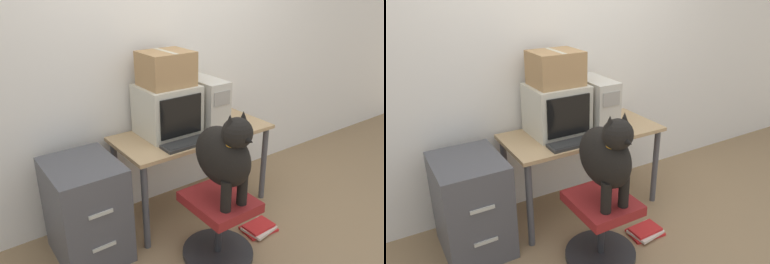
{
  "view_description": "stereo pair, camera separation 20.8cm",
  "coord_description": "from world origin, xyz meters",
  "views": [
    {
      "loc": [
        -1.66,
        -2.01,
        1.87
      ],
      "look_at": [
        -0.21,
        0.02,
        0.85
      ],
      "focal_mm": 35.0,
      "sensor_mm": 36.0,
      "label": 1
    },
    {
      "loc": [
        -1.49,
        -2.12,
        1.87
      ],
      "look_at": [
        -0.21,
        0.02,
        0.85
      ],
      "focal_mm": 35.0,
      "sensor_mm": 36.0,
      "label": 2
    }
  ],
  "objects": [
    {
      "name": "cardboard_box",
      "position": [
        -0.19,
        0.39,
        1.25
      ],
      "size": [
        0.37,
        0.32,
        0.26
      ],
      "color": "#A87F51",
      "rests_on": "crt_monitor"
    },
    {
      "name": "filing_cabinet",
      "position": [
        -0.97,
        0.24,
        0.37
      ],
      "size": [
        0.47,
        0.58,
        0.73
      ],
      "color": "#4C4C51",
      "rests_on": "ground_plane"
    },
    {
      "name": "keyboard",
      "position": [
        -0.19,
        0.09,
        0.74
      ],
      "size": [
        0.42,
        0.15,
        0.03
      ],
      "color": "#2D2D2D",
      "rests_on": "desk"
    },
    {
      "name": "crt_monitor",
      "position": [
        -0.19,
        0.38,
        0.92
      ],
      "size": [
        0.44,
        0.4,
        0.4
      ],
      "color": "beige",
      "rests_on": "desk"
    },
    {
      "name": "wall_back",
      "position": [
        0.0,
        0.66,
        1.3
      ],
      "size": [
        8.0,
        0.05,
        2.6
      ],
      "color": "white",
      "rests_on": "ground_plane"
    },
    {
      "name": "office_chair",
      "position": [
        -0.22,
        -0.32,
        0.26
      ],
      "size": [
        0.52,
        0.52,
        0.49
      ],
      "color": "#262628",
      "rests_on": "ground_plane"
    },
    {
      "name": "desk",
      "position": [
        0.0,
        0.3,
        0.63
      ],
      "size": [
        1.3,
        0.6,
        0.72
      ],
      "color": "tan",
      "rests_on": "ground_plane"
    },
    {
      "name": "computer_mouse",
      "position": [
        0.08,
        0.07,
        0.74
      ],
      "size": [
        0.07,
        0.05,
        0.04
      ],
      "color": "silver",
      "rests_on": "desk"
    },
    {
      "name": "dog",
      "position": [
        -0.22,
        -0.37,
        0.83
      ],
      "size": [
        0.25,
        0.5,
        0.65
      ],
      "color": "black",
      "rests_on": "office_chair"
    },
    {
      "name": "ground_plane",
      "position": [
        0.0,
        0.0,
        0.0
      ],
      "size": [
        12.0,
        12.0,
        0.0
      ],
      "primitive_type": "plane",
      "color": "#937551"
    },
    {
      "name": "book_stack_floor",
      "position": [
        0.22,
        -0.3,
        0.03
      ],
      "size": [
        0.28,
        0.23,
        0.06
      ],
      "color": "red",
      "rests_on": "ground_plane"
    },
    {
      "name": "pc_tower",
      "position": [
        0.16,
        0.35,
        0.93
      ],
      "size": [
        0.21,
        0.45,
        0.4
      ],
      "color": "beige",
      "rests_on": "desk"
    }
  ]
}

